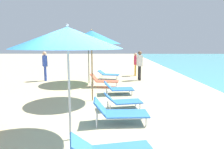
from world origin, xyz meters
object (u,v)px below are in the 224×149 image
(person_walking_mid, at_px, (140,63))
(umbrella_nearest, at_px, (68,38))
(lounger_nearest_shoreside, at_px, (119,112))
(person_walking_near, at_px, (45,63))
(lounger_second_shoreside, at_px, (118,88))
(lounger_farthest_shoreside, at_px, (108,74))
(lounger_farthest_inland, at_px, (103,80))
(lounger_second_inland, at_px, (122,101))
(umbrella_second, at_px, (92,37))
(person_walking_far, at_px, (135,62))
(umbrella_farthest, at_px, (88,40))

(person_walking_mid, bearing_deg, umbrella_nearest, -127.75)
(lounger_nearest_shoreside, xyz_separation_m, person_walking_near, (-4.09, 6.38, 0.72))
(umbrella_nearest, height_order, lounger_second_shoreside, umbrella_nearest)
(lounger_farthest_shoreside, distance_m, lounger_farthest_inland, 2.26)
(person_walking_mid, bearing_deg, lounger_farthest_shoreside, 151.24)
(umbrella_nearest, bearing_deg, lounger_second_inland, 60.30)
(umbrella_second, relative_size, person_walking_far, 1.74)
(lounger_second_shoreside, height_order, person_walking_near, person_walking_near)
(umbrella_nearest, height_order, person_walking_mid, umbrella_nearest)
(umbrella_farthest, height_order, person_walking_far, umbrella_farthest)
(umbrella_second, relative_size, person_walking_near, 1.57)
(lounger_second_shoreside, xyz_separation_m, lounger_farthest_inland, (-0.69, 1.45, 0.08))
(umbrella_second, relative_size, lounger_farthest_shoreside, 1.97)
(lounger_second_shoreside, relative_size, umbrella_farthest, 0.49)
(lounger_nearest_shoreside, xyz_separation_m, lounger_farthest_shoreside, (-0.45, 6.91, 0.01))
(lounger_second_shoreside, bearing_deg, person_walking_far, 70.89)
(lounger_second_inland, height_order, umbrella_farthest, umbrella_farthest)
(lounger_farthest_inland, bearing_deg, lounger_nearest_shoreside, -78.05)
(umbrella_farthest, bearing_deg, person_walking_far, 42.65)
(lounger_second_inland, xyz_separation_m, umbrella_farthest, (-1.63, 4.51, 2.07))
(lounger_farthest_shoreside, distance_m, person_walking_near, 3.74)
(person_walking_far, bearing_deg, umbrella_farthest, -130.57)
(lounger_nearest_shoreside, distance_m, umbrella_second, 3.17)
(lounger_second_shoreside, bearing_deg, lounger_farthest_inland, 110.32)
(lounger_nearest_shoreside, xyz_separation_m, person_walking_far, (1.33, 8.34, 0.60))
(umbrella_second, xyz_separation_m, person_walking_far, (2.28, 6.09, -1.43))
(lounger_nearest_shoreside, bearing_deg, umbrella_second, 109.63)
(lounger_second_shoreside, height_order, person_walking_mid, person_walking_mid)
(lounger_nearest_shoreside, distance_m, lounger_second_shoreside, 3.21)
(umbrella_nearest, distance_m, person_walking_near, 8.02)
(lounger_second_inland, distance_m, lounger_farthest_shoreside, 5.71)
(lounger_second_inland, bearing_deg, umbrella_second, 126.08)
(lounger_second_shoreside, xyz_separation_m, lounger_farthest_shoreside, (-0.50, 3.70, 0.05))
(umbrella_farthest, xyz_separation_m, person_walking_near, (-2.60, 0.64, -1.31))
(umbrella_second, distance_m, lounger_farthest_shoreside, 5.11)
(lounger_second_inland, xyz_separation_m, person_walking_near, (-4.23, 5.15, 0.76))
(lounger_farthest_shoreside, bearing_deg, lounger_nearest_shoreside, -76.03)
(umbrella_nearest, xyz_separation_m, lounger_second_inland, (1.25, 2.20, -1.97))
(umbrella_farthest, distance_m, lounger_farthest_inland, 2.42)
(umbrella_second, bearing_deg, umbrella_farthest, 98.83)
(umbrella_nearest, relative_size, person_walking_far, 1.65)
(umbrella_nearest, xyz_separation_m, umbrella_second, (0.16, 3.21, 0.11))
(lounger_nearest_shoreside, height_order, lounger_farthest_shoreside, lounger_nearest_shoreside)
(lounger_nearest_shoreside, height_order, umbrella_farthest, umbrella_farthest)
(umbrella_nearest, bearing_deg, person_walking_far, 75.30)
(person_walking_near, height_order, person_walking_mid, person_walking_mid)
(lounger_farthest_inland, relative_size, person_walking_far, 0.92)
(lounger_nearest_shoreside, xyz_separation_m, lounger_farthest_inland, (-0.64, 4.66, 0.03))
(lounger_nearest_shoreside, xyz_separation_m, lounger_second_inland, (0.15, 1.23, -0.04))
(lounger_second_shoreside, relative_size, person_walking_mid, 0.75)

